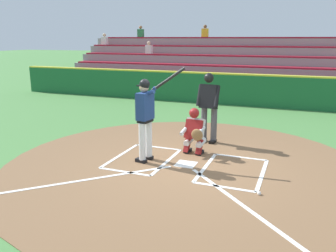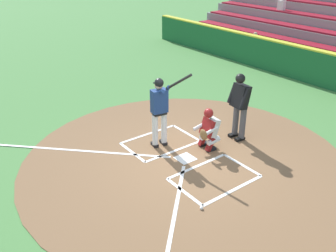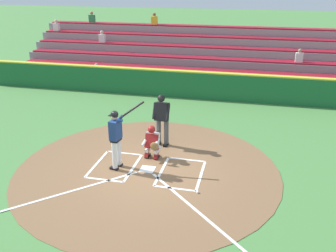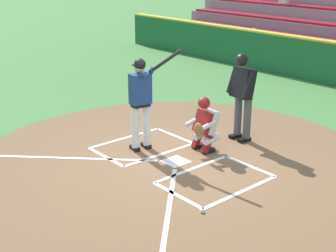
% 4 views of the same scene
% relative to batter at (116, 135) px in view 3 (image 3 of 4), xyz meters
% --- Properties ---
extents(ground_plane, '(120.00, 120.00, 0.00)m').
position_rel_batter_xyz_m(ground_plane, '(-0.91, -0.11, -1.10)').
color(ground_plane, '#4C8442').
extents(dirt_circle, '(8.00, 8.00, 0.01)m').
position_rel_batter_xyz_m(dirt_circle, '(-0.91, -0.11, -1.09)').
color(dirt_circle, brown).
rests_on(dirt_circle, ground).
extents(home_plate_and_chalk, '(7.93, 4.91, 0.01)m').
position_rel_batter_xyz_m(home_plate_and_chalk, '(-0.91, 0.77, -1.08)').
color(home_plate_and_chalk, white).
rests_on(home_plate_and_chalk, dirt_circle).
extents(batter, '(1.01, 0.60, 2.13)m').
position_rel_batter_xyz_m(batter, '(0.00, 0.00, 0.00)').
color(batter, white).
rests_on(batter, ground).
extents(catcher, '(0.59, 0.65, 1.13)m').
position_rel_batter_xyz_m(catcher, '(-0.86, -0.91, -0.51)').
color(catcher, black).
rests_on(catcher, ground).
extents(plate_umpire, '(0.61, 0.45, 1.86)m').
position_rel_batter_xyz_m(plate_umpire, '(-0.92, -1.92, -0.02)').
color(plate_umpire, '#4C4C51').
rests_on(plate_umpire, ground).
extents(baseball, '(0.07, 0.07, 0.07)m').
position_rel_batter_xyz_m(baseball, '(-2.62, 0.87, -1.06)').
color(baseball, white).
rests_on(baseball, ground).
extents(backstop_wall, '(22.00, 0.36, 1.31)m').
position_rel_batter_xyz_m(backstop_wall, '(-0.91, -7.61, -0.45)').
color(backstop_wall, '#1E6033').
rests_on(backstop_wall, ground).
extents(bleacher_stand, '(20.00, 5.10, 3.45)m').
position_rel_batter_xyz_m(bleacher_stand, '(-0.91, -11.44, -0.10)').
color(bleacher_stand, gray).
rests_on(bleacher_stand, ground).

